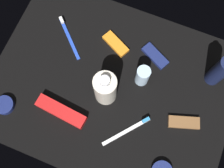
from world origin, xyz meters
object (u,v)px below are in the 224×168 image
bodywash_bottle (105,89)px  toothpaste_box_red (61,111)px  toothbrush_white (129,130)px  cream_tin_left (4,105)px  snack_bar_navy (155,56)px  snack_bar_orange (116,44)px  lotion_bottle (220,71)px  toothbrush_blue (68,36)px  snack_bar_brown (184,122)px  deodorant_stick (143,76)px

bodywash_bottle → toothpaste_box_red: bodywash_bottle is taller
toothbrush_white → cream_tin_left: same height
snack_bar_navy → snack_bar_orange: 14.96cm
lotion_bottle → toothpaste_box_red: lotion_bottle is taller
snack_bar_navy → snack_bar_orange: same height
toothbrush_blue → snack_bar_brown: size_ratio=1.33×
toothbrush_white → snack_bar_orange: size_ratio=1.41×
snack_bar_navy → cream_tin_left: bearing=-111.7°
cream_tin_left → bodywash_bottle: bearing=28.6°
toothbrush_blue → bodywash_bottle: bearing=-35.8°
toothpaste_box_red → snack_bar_orange: toothpaste_box_red is taller
toothpaste_box_red → snack_bar_brown: bearing=22.6°
lotion_bottle → toothbrush_blue: lotion_bottle is taller
bodywash_bottle → toothbrush_white: (11.84, -8.32, -7.25)cm
bodywash_bottle → cream_tin_left: 35.41cm
bodywash_bottle → snack_bar_orange: size_ratio=1.68×
bodywash_bottle → snack_bar_brown: size_ratio=1.68×
toothbrush_blue → cream_tin_left: bearing=-106.0°
snack_bar_brown → toothpaste_box_red: bearing=179.0°
lotion_bottle → deodorant_stick: 25.18cm
deodorant_stick → toothbrush_white: size_ratio=0.64×
toothbrush_blue → toothbrush_white: size_ratio=0.94×
deodorant_stick → snack_bar_brown: size_ratio=0.90×
toothbrush_blue → toothbrush_white: bearing=-35.5°
deodorant_stick → cream_tin_left: size_ratio=1.44×
lotion_bottle → snack_bar_brown: (-4.43, -18.81, -7.25)cm
deodorant_stick → snack_bar_orange: (-13.39, 9.17, -3.95)cm
deodorant_stick → toothbrush_blue: (-30.86, 5.78, -4.09)cm
toothbrush_blue → cream_tin_left: same height
deodorant_stick → lotion_bottle: bearing=23.4°
toothpaste_box_red → cream_tin_left: toothpaste_box_red is taller
snack_bar_orange → cream_tin_left: 44.30cm
toothbrush_white → toothpaste_box_red: size_ratio=0.84×
lotion_bottle → snack_bar_brown: lotion_bottle is taller
snack_bar_brown → snack_bar_navy: bearing=113.7°
snack_bar_navy → cream_tin_left: (-41.57, -36.32, 0.27)cm
deodorant_stick → bodywash_bottle: bearing=-134.7°
lotion_bottle → toothbrush_white: lotion_bottle is taller
deodorant_stick → snack_bar_navy: deodorant_stick is taller
lotion_bottle → cream_tin_left: 72.91cm
bodywash_bottle → cream_tin_left: size_ratio=2.68×
toothbrush_blue → snack_bar_brown: 51.46cm
bodywash_bottle → toothbrush_blue: bearing=144.2°
toothbrush_white → snack_bar_navy: size_ratio=1.41×
deodorant_stick → snack_bar_orange: size_ratio=0.90×
deodorant_stick → toothbrush_blue: deodorant_stick is taller
bodywash_bottle → deodorant_stick: 13.89cm
lotion_bottle → bodywash_bottle: lotion_bottle is taller
bodywash_bottle → snack_bar_navy: bodywash_bottle is taller
snack_bar_brown → cream_tin_left: bearing=178.5°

